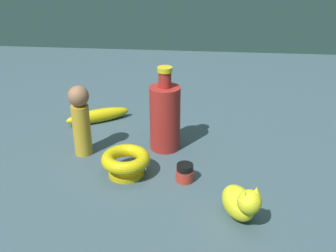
% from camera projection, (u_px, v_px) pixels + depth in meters
% --- Properties ---
extents(ground, '(2.00, 2.00, 0.00)m').
position_uv_depth(ground, '(168.00, 156.00, 1.03)').
color(ground, '#384C56').
extents(banana, '(0.18, 0.13, 0.04)m').
position_uv_depth(banana, '(98.00, 116.00, 1.21)').
color(banana, gold).
rests_on(banana, ground).
extents(cat_figurine, '(0.09, 0.12, 0.09)m').
position_uv_depth(cat_figurine, '(241.00, 202.00, 0.79)').
color(cat_figurine, yellow).
rests_on(cat_figurine, ground).
extents(bowl, '(0.11, 0.11, 0.06)m').
position_uv_depth(bowl, '(126.00, 161.00, 0.94)').
color(bowl, gold).
rests_on(bowl, ground).
extents(nail_polish_jar, '(0.04, 0.04, 0.04)m').
position_uv_depth(nail_polish_jar, '(185.00, 173.00, 0.92)').
color(nail_polish_jar, '#AD3022').
rests_on(nail_polish_jar, ground).
extents(bottle_tall, '(0.08, 0.08, 0.22)m').
position_uv_depth(bottle_tall, '(165.00, 116.00, 1.03)').
color(bottle_tall, maroon).
rests_on(bottle_tall, ground).
extents(person_figure_adult, '(0.06, 0.06, 0.18)m').
position_uv_depth(person_figure_adult, '(81.00, 119.00, 1.00)').
color(person_figure_adult, '#B68F27').
rests_on(person_figure_adult, ground).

